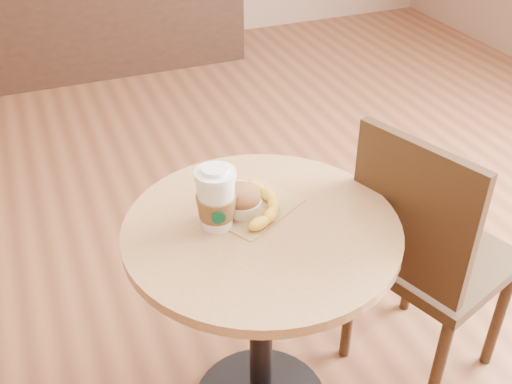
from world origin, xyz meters
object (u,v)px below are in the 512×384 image
muffin (242,200)px  coffee_cup (216,200)px  cafe_table (261,283)px  chair_right (426,253)px  banana (258,201)px

muffin → coffee_cup: bearing=-167.4°
cafe_table → coffee_cup: size_ratio=4.23×
muffin → cafe_table: bearing=-62.9°
cafe_table → coffee_cup: coffee_cup is taller
coffee_cup → muffin: coffee_cup is taller
cafe_table → muffin: (-0.03, 0.06, 0.25)m
cafe_table → coffee_cup: 0.31m
chair_right → muffin: bearing=60.4°
chair_right → banana: size_ratio=3.79×
cafe_table → muffin: 0.26m
banana → chair_right: bearing=-2.9°
cafe_table → muffin: size_ratio=7.25×
coffee_cup → banana: coffee_cup is taller
muffin → banana: 0.06m
cafe_table → chair_right: chair_right is taller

